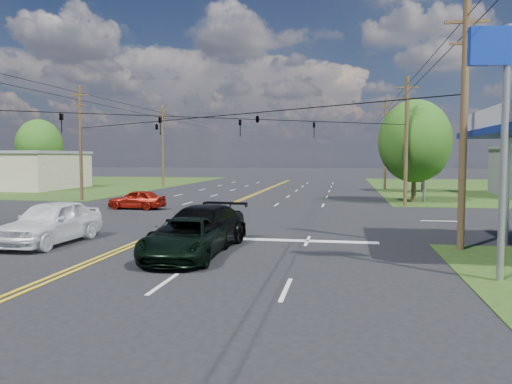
% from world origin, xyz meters
% --- Properties ---
extents(ground, '(280.00, 280.00, 0.00)m').
position_xyz_m(ground, '(0.00, 12.00, 0.00)').
color(ground, black).
rests_on(ground, ground).
extents(grass_nw, '(46.00, 48.00, 0.03)m').
position_xyz_m(grass_nw, '(-35.00, 44.00, 0.00)').
color(grass_nw, '#263A12').
rests_on(grass_nw, ground).
extents(stop_bar, '(10.00, 0.50, 0.02)m').
position_xyz_m(stop_bar, '(5.00, 4.00, 0.00)').
color(stop_bar, silver).
rests_on(stop_bar, ground).
extents(retail_nw, '(16.00, 11.00, 4.00)m').
position_xyz_m(retail_nw, '(-30.00, 34.00, 2.00)').
color(retail_nw, tan).
rests_on(retail_nw, ground).
extents(pole_se, '(1.60, 0.28, 9.50)m').
position_xyz_m(pole_se, '(13.00, 3.00, 4.92)').
color(pole_se, '#42331C').
rests_on(pole_se, ground).
extents(pole_nw, '(1.60, 0.28, 9.50)m').
position_xyz_m(pole_nw, '(-13.00, 21.00, 4.92)').
color(pole_nw, '#42331C').
rests_on(pole_nw, ground).
extents(pole_ne, '(1.60, 0.28, 9.50)m').
position_xyz_m(pole_ne, '(13.00, 21.00, 4.92)').
color(pole_ne, '#42331C').
rests_on(pole_ne, ground).
extents(pole_left_far, '(1.60, 0.28, 10.00)m').
position_xyz_m(pole_left_far, '(-13.00, 40.00, 5.17)').
color(pole_left_far, '#42331C').
rests_on(pole_left_far, ground).
extents(pole_right_far, '(1.60, 0.28, 10.00)m').
position_xyz_m(pole_right_far, '(13.00, 40.00, 5.17)').
color(pole_right_far, '#42331C').
rests_on(pole_right_far, ground).
extents(span_wire_signals, '(26.00, 18.00, 1.13)m').
position_xyz_m(span_wire_signals, '(0.00, 12.00, 6.00)').
color(span_wire_signals, black).
rests_on(span_wire_signals, ground).
extents(power_lines, '(26.04, 100.00, 0.64)m').
position_xyz_m(power_lines, '(0.00, 10.00, 8.60)').
color(power_lines, black).
rests_on(power_lines, ground).
extents(tree_right_a, '(5.70, 5.70, 8.18)m').
position_xyz_m(tree_right_a, '(14.00, 24.00, 4.87)').
color(tree_right_a, '#42331C').
rests_on(tree_right_a, ground).
extents(tree_right_b, '(4.94, 4.94, 7.09)m').
position_xyz_m(tree_right_b, '(16.50, 36.00, 4.22)').
color(tree_right_b, '#42331C').
rests_on(tree_right_b, ground).
extents(tree_far_l, '(6.08, 6.08, 8.72)m').
position_xyz_m(tree_far_l, '(-32.00, 44.00, 5.19)').
color(tree_far_l, '#42331C').
rests_on(tree_far_l, ground).
extents(pickup_dkgreen, '(2.58, 5.24, 1.43)m').
position_xyz_m(pickup_dkgreen, '(2.98, -0.39, 0.71)').
color(pickup_dkgreen, black).
rests_on(pickup_dkgreen, ground).
extents(suv_black, '(3.10, 6.07, 1.69)m').
position_xyz_m(suv_black, '(3.00, 1.43, 0.84)').
color(suv_black, black).
rests_on(suv_black, ground).
extents(pickup_white, '(2.36, 5.40, 1.81)m').
position_xyz_m(pickup_white, '(-3.50, 1.59, 0.91)').
color(pickup_white, white).
rests_on(pickup_white, ground).
extents(sedan_red, '(4.01, 1.74, 1.35)m').
position_xyz_m(sedan_red, '(-5.65, 15.28, 0.67)').
color(sedan_red, maroon).
rests_on(sedan_red, ground).
extents(polesign_se, '(2.16, 0.56, 7.32)m').
position_xyz_m(polesign_se, '(13.00, -2.00, 5.69)').
color(polesign_se, '#A5A5AA').
rests_on(polesign_se, ground).
extents(polesign_ne, '(2.01, 0.62, 7.28)m').
position_xyz_m(polesign_ne, '(14.89, 24.63, 5.56)').
color(polesign_ne, '#A5A5AA').
rests_on(polesign_ne, ground).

